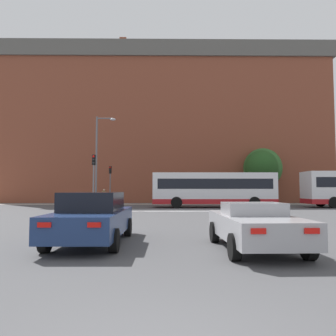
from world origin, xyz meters
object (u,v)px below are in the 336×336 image
bus_crossing_lead (213,189)px  street_lamp_junction (99,153)px  car_saloon_left (93,217)px  pedestrian_waiting (104,195)px  car_roadster_right (254,225)px  traffic_light_near_left (94,173)px  traffic_light_far_left (110,179)px  pedestrian_walking_east (195,196)px

bus_crossing_lead → street_lamp_junction: bearing=-85.2°
car_saloon_left → pedestrian_waiting: bearing=100.2°
car_roadster_right → street_lamp_junction: 22.14m
traffic_light_near_left → street_lamp_junction: street_lamp_junction is taller
traffic_light_near_left → pedestrian_waiting: 11.33m
car_saloon_left → traffic_light_far_left: (-3.67, 25.28, 2.00)m
bus_crossing_lead → traffic_light_far_left: (-10.39, 5.47, 1.11)m
pedestrian_waiting → car_saloon_left: bearing=50.1°
pedestrian_waiting → street_lamp_junction: bearing=47.3°
traffic_light_far_left → car_roadster_right: bearing=-72.4°
traffic_light_near_left → traffic_light_far_left: (-0.39, 10.10, -0.12)m
traffic_light_near_left → street_lamp_junction: (-0.34, 3.77, 1.97)m
bus_crossing_lead → pedestrian_walking_east: 6.86m
car_saloon_left → street_lamp_junction: size_ratio=0.60×
pedestrian_walking_east → traffic_light_near_left: bearing=-26.1°
car_roadster_right → street_lamp_junction: size_ratio=0.54×
street_lamp_junction → traffic_light_near_left: bearing=-84.9°
traffic_light_near_left → street_lamp_junction: size_ratio=0.53×
bus_crossing_lead → traffic_light_near_left: size_ratio=2.56×
traffic_light_far_left → pedestrian_walking_east: size_ratio=2.60×
street_lamp_junction → pedestrian_waiting: (-0.88, 7.33, -3.89)m
pedestrian_waiting → bus_crossing_lead: bearing=100.5°
car_saloon_left → bus_crossing_lead: size_ratio=0.44×
traffic_light_near_left → street_lamp_junction: 4.27m
traffic_light_far_left → street_lamp_junction: size_ratio=0.51×
car_roadster_right → traffic_light_far_left: (-8.37, 26.41, 2.12)m
pedestrian_waiting → pedestrian_walking_east: pedestrian_waiting is taller
bus_crossing_lead → car_roadster_right: bearing=-5.5°
traffic_light_near_left → pedestrian_walking_east: bearing=51.9°
car_roadster_right → traffic_light_far_left: bearing=106.3°
pedestrian_waiting → pedestrian_walking_east: bearing=132.0°
car_saloon_left → pedestrian_waiting: size_ratio=2.90×
pedestrian_walking_east → bus_crossing_lead: bearing=21.1°
traffic_light_far_left → pedestrian_waiting: 2.22m
bus_crossing_lead → pedestrian_walking_east: bus_crossing_lead is taller
street_lamp_junction → pedestrian_waiting: bearing=96.8°
pedestrian_walking_east → traffic_light_far_left: bearing=-70.2°
traffic_light_near_left → pedestrian_waiting: bearing=96.3°
car_saloon_left → traffic_light_far_left: traffic_light_far_left is taller
pedestrian_walking_east → pedestrian_waiting: bearing=-76.4°
traffic_light_near_left → bus_crossing_lead: bearing=24.9°
car_saloon_left → pedestrian_waiting: pedestrian_waiting is taller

